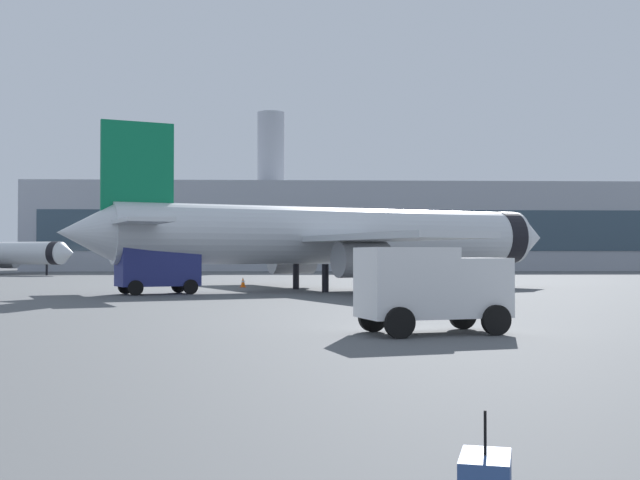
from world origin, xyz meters
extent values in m
cylinder|color=silver|center=(3.24, 51.97, 3.70)|extent=(29.17, 15.01, 3.80)
cone|color=silver|center=(18.21, 58.17, 3.70)|extent=(3.60, 4.25, 3.61)
cone|color=silver|center=(-12.09, 45.60, 3.70)|extent=(4.27, 4.39, 3.42)
cylinder|color=black|center=(16.17, 57.33, 3.70)|extent=(2.78, 4.12, 3.88)
cube|color=silver|center=(-0.75, 58.97, 3.40)|extent=(10.57, 16.62, 0.36)
cube|color=silver|center=(5.38, 44.19, 3.40)|extent=(10.57, 16.62, 0.36)
cylinder|color=gray|center=(0.21, 56.66, 2.10)|extent=(3.80, 3.26, 2.20)
cylinder|color=gray|center=(4.43, 46.50, 2.10)|extent=(3.80, 3.26, 2.20)
cube|color=#0C7247|center=(-9.23, 46.79, 7.30)|extent=(4.20, 2.02, 6.40)
cube|color=silver|center=(-10.91, 49.56, 4.30)|extent=(4.70, 6.54, 0.24)
cube|color=silver|center=(-8.46, 43.64, 4.30)|extent=(4.70, 6.54, 0.24)
cylinder|color=black|center=(14.33, 56.56, 0.90)|extent=(0.36, 0.36, 1.80)
cylinder|color=black|center=(0.48, 53.42, 0.90)|extent=(0.44, 0.44, 1.80)
cylinder|color=black|center=(2.32, 48.98, 0.90)|extent=(0.44, 0.44, 1.80)
cone|color=silver|center=(-25.86, 92.15, 2.63)|extent=(2.58, 3.03, 2.56)
cylinder|color=black|center=(-27.29, 92.77, 2.63)|extent=(2.01, 2.92, 2.75)
cube|color=silver|center=(-34.82, 102.22, 2.42)|extent=(7.64, 11.79, 0.26)
cylinder|color=gray|center=(-35.52, 100.59, 1.49)|extent=(2.71, 2.34, 1.56)
cylinder|color=black|center=(-28.60, 93.33, 0.64)|extent=(0.26, 0.26, 1.28)
cube|color=navy|center=(-6.58, 47.52, 1.52)|extent=(2.47, 2.71, 2.04)
cube|color=#1E232D|center=(-5.93, 47.83, 2.00)|extent=(0.94, 1.82, 0.84)
cube|color=navy|center=(-8.73, 46.47, 1.70)|extent=(3.77, 3.34, 2.40)
cylinder|color=black|center=(-6.97, 48.61, 0.45)|extent=(0.91, 0.59, 0.90)
cylinder|color=black|center=(-5.96, 46.54, 0.45)|extent=(0.91, 0.59, 0.90)
cylinder|color=black|center=(-9.99, 47.14, 0.45)|extent=(0.91, 0.59, 0.90)
cylinder|color=black|center=(-8.99, 45.07, 0.45)|extent=(0.91, 0.59, 0.90)
cube|color=white|center=(5.62, 22.14, 1.39)|extent=(2.22, 2.39, 1.78)
cube|color=#1E232D|center=(6.35, 22.34, 1.81)|extent=(0.55, 1.76, 0.74)
cube|color=white|center=(3.50, 21.57, 1.55)|extent=(3.07, 2.62, 2.10)
cylinder|color=black|center=(5.56, 23.22, 0.45)|extent=(0.93, 0.45, 0.90)
cylinder|color=black|center=(6.11, 21.19, 0.45)|extent=(0.93, 0.45, 0.90)
cylinder|color=black|center=(2.59, 22.41, 0.45)|extent=(0.93, 0.45, 0.90)
cylinder|color=black|center=(3.14, 20.38, 0.45)|extent=(0.93, 0.45, 0.90)
cube|color=#F2590C|center=(11.86, 51.38, 0.02)|extent=(0.44, 0.44, 0.04)
cone|color=#F2590C|center=(11.86, 51.38, 0.44)|extent=(0.36, 0.36, 0.80)
cylinder|color=white|center=(11.86, 51.38, 0.48)|extent=(0.23, 0.23, 0.10)
cube|color=#F2590C|center=(-3.41, 57.10, 0.02)|extent=(0.44, 0.44, 0.04)
cone|color=#F2590C|center=(-3.41, 57.10, 0.40)|extent=(0.36, 0.36, 0.71)
cylinder|color=white|center=(-3.41, 57.10, 0.43)|extent=(0.23, 0.23, 0.10)
cube|color=#F2590C|center=(-6.71, 53.32, 0.02)|extent=(0.44, 0.44, 0.04)
cone|color=#F2590C|center=(-6.71, 53.32, 0.35)|extent=(0.36, 0.36, 0.62)
cylinder|color=white|center=(-6.71, 53.32, 0.38)|extent=(0.23, 0.23, 0.10)
cylinder|color=black|center=(1.61, 4.25, 0.92)|extent=(0.02, 0.02, 0.36)
cube|color=#9EA3AD|center=(14.84, 127.02, 6.73)|extent=(108.70, 22.63, 13.46)
cube|color=#334756|center=(14.84, 115.66, 6.06)|extent=(103.26, 0.10, 6.06)
cylinder|color=#9EA3AD|center=(-2.97, 127.02, 19.46)|extent=(4.40, 4.40, 12.00)
camera|label=1|loc=(0.02, -2.20, 2.36)|focal=44.98mm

